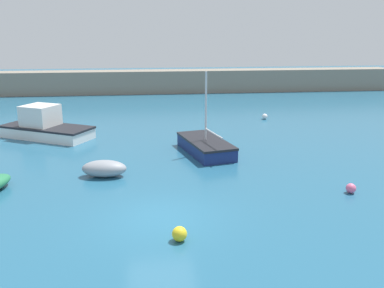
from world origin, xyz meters
The scene contains 8 objects.
ground_plane centered at (0.00, 0.00, -0.10)m, with size 120.00×120.00×0.20m, color #235B7A.
harbor_breakwater centered at (0.00, 30.81, 1.15)m, with size 52.36×2.50×2.30m, color gray.
cabin_cruiser_white centered at (-6.53, 12.43, 0.69)m, with size 6.05×4.72×2.00m.
dinghy_near_pier centered at (-2.33, 4.68, 0.38)m, with size 2.15×1.34×0.76m.
sailboat_twin_hulled centered at (2.79, 7.91, 0.39)m, with size 2.80×4.70×4.37m.
mooring_buoy_yellow centered at (0.53, -1.80, 0.24)m, with size 0.49×0.49×0.49m, color yellow.
mooring_buoy_white centered at (8.46, 16.23, 0.20)m, with size 0.41×0.41×0.41m, color white.
mooring_buoy_pink centered at (7.86, 1.46, 0.20)m, with size 0.41×0.41×0.41m, color #EA668C.
Camera 1 is at (-0.50, -14.07, 6.54)m, focal length 40.00 mm.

